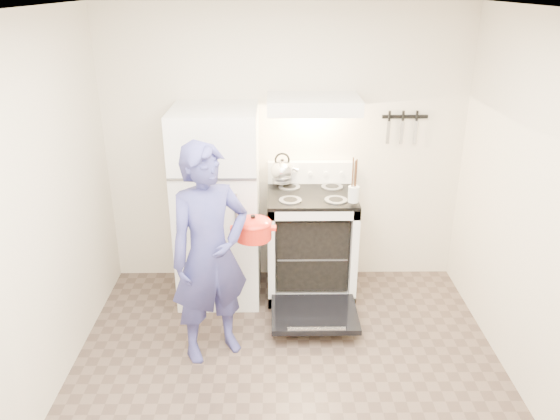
# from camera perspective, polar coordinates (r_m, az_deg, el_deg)

# --- Properties ---
(floor) EXTENTS (3.60, 3.60, 0.00)m
(floor) POSITION_cam_1_polar(r_m,az_deg,el_deg) (3.92, 0.94, -19.49)
(floor) COLOR brown
(floor) RESTS_ON ground
(back_wall) EXTENTS (3.20, 0.02, 2.50)m
(back_wall) POSITION_cam_1_polar(r_m,az_deg,el_deg) (4.90, 0.48, 6.33)
(back_wall) COLOR beige
(back_wall) RESTS_ON ground
(refrigerator) EXTENTS (0.70, 0.70, 1.70)m
(refrigerator) POSITION_cam_1_polar(r_m,az_deg,el_deg) (4.73, -6.49, 0.41)
(refrigerator) COLOR white
(refrigerator) RESTS_ON floor
(stove_body) EXTENTS (0.76, 0.65, 0.92)m
(stove_body) POSITION_cam_1_polar(r_m,az_deg,el_deg) (4.90, 3.22, -3.66)
(stove_body) COLOR white
(stove_body) RESTS_ON floor
(cooktop) EXTENTS (0.76, 0.65, 0.03)m
(cooktop) POSITION_cam_1_polar(r_m,az_deg,el_deg) (4.71, 3.35, 1.52)
(cooktop) COLOR black
(cooktop) RESTS_ON stove_body
(backsplash) EXTENTS (0.76, 0.07, 0.20)m
(backsplash) POSITION_cam_1_polar(r_m,az_deg,el_deg) (4.94, 3.16, 3.97)
(backsplash) COLOR white
(backsplash) RESTS_ON cooktop
(oven_door) EXTENTS (0.70, 0.54, 0.04)m
(oven_door) POSITION_cam_1_polar(r_m,az_deg,el_deg) (4.55, 3.61, -10.79)
(oven_door) COLOR black
(oven_door) RESTS_ON floor
(oven_rack) EXTENTS (0.60, 0.52, 0.01)m
(oven_rack) POSITION_cam_1_polar(r_m,az_deg,el_deg) (4.91, 3.22, -3.87)
(oven_rack) COLOR slate
(oven_rack) RESTS_ON stove_body
(range_hood) EXTENTS (0.76, 0.50, 0.12)m
(range_hood) POSITION_cam_1_polar(r_m,az_deg,el_deg) (4.56, 3.51, 10.99)
(range_hood) COLOR white
(range_hood) RESTS_ON back_wall
(knife_strip) EXTENTS (0.40, 0.02, 0.03)m
(knife_strip) POSITION_cam_1_polar(r_m,az_deg,el_deg) (4.95, 12.93, 9.49)
(knife_strip) COLOR black
(knife_strip) RESTS_ON back_wall
(pizza_stone) EXTENTS (0.30, 0.30, 0.02)m
(pizza_stone) POSITION_cam_1_polar(r_m,az_deg,el_deg) (4.96, 3.83, -3.41)
(pizza_stone) COLOR #8F6C4C
(pizza_stone) RESTS_ON oven_rack
(tea_kettle) EXTENTS (0.25, 0.20, 0.30)m
(tea_kettle) POSITION_cam_1_polar(r_m,az_deg,el_deg) (4.85, 0.23, 4.27)
(tea_kettle) COLOR #B5B5BA
(tea_kettle) RESTS_ON cooktop
(utensil_jar) EXTENTS (0.10, 0.10, 0.13)m
(utensil_jar) POSITION_cam_1_polar(r_m,az_deg,el_deg) (4.46, 7.70, 1.65)
(utensil_jar) COLOR silver
(utensil_jar) RESTS_ON cooktop
(person) EXTENTS (0.72, 0.65, 1.66)m
(person) POSITION_cam_1_polar(r_m,az_deg,el_deg) (3.95, -7.34, -4.65)
(person) COLOR navy
(person) RESTS_ON floor
(dutch_oven) EXTENTS (0.35, 0.28, 0.23)m
(dutch_oven) POSITION_cam_1_polar(r_m,az_deg,el_deg) (4.11, -2.81, -2.16)
(dutch_oven) COLOR red
(dutch_oven) RESTS_ON person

